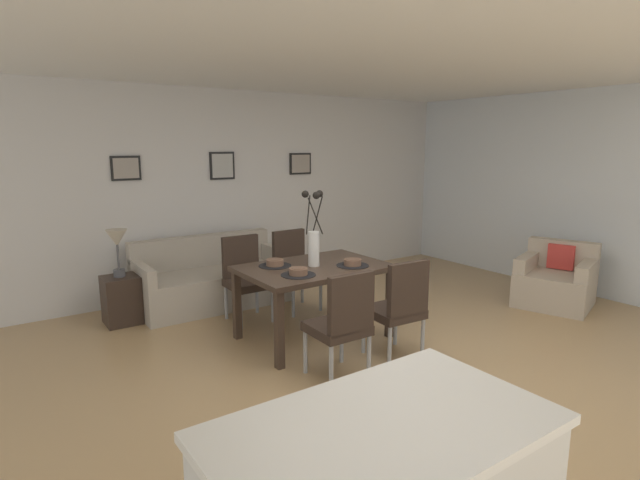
% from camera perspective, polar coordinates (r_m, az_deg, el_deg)
% --- Properties ---
extents(ground_plane, '(9.00, 9.00, 0.00)m').
position_cam_1_polar(ground_plane, '(4.42, 8.87, -14.88)').
color(ground_plane, tan).
extents(back_wall_panel, '(9.00, 0.10, 2.60)m').
position_cam_1_polar(back_wall_panel, '(6.74, -10.28, 5.49)').
color(back_wall_panel, silver).
rests_on(back_wall_panel, ground).
extents(side_window_wall, '(0.10, 6.30, 2.60)m').
position_cam_1_polar(side_window_wall, '(7.24, 28.37, 4.73)').
color(side_window_wall, white).
rests_on(side_window_wall, ground).
extents(ceiling_panel, '(9.00, 7.20, 0.08)m').
position_cam_1_polar(ceiling_panel, '(4.34, 6.07, 20.47)').
color(ceiling_panel, white).
extents(dining_table, '(1.40, 0.95, 0.74)m').
position_cam_1_polar(dining_table, '(4.92, -0.71, -3.95)').
color(dining_table, '#3D2D23').
rests_on(dining_table, ground).
extents(dining_chair_near_left, '(0.45, 0.45, 0.92)m').
position_cam_1_polar(dining_chair_near_left, '(4.10, 2.59, -9.13)').
color(dining_chair_near_left, '#33261E').
rests_on(dining_chair_near_left, ground).
extents(dining_chair_near_right, '(0.45, 0.45, 0.92)m').
position_cam_1_polar(dining_chair_near_right, '(5.55, -8.52, -3.86)').
color(dining_chair_near_right, '#33261E').
rests_on(dining_chair_near_right, ground).
extents(dining_chair_far_left, '(0.47, 0.47, 0.92)m').
position_cam_1_polar(dining_chair_far_left, '(4.53, 9.03, -7.28)').
color(dining_chair_far_left, '#33261E').
rests_on(dining_chair_far_left, ground).
extents(dining_chair_far_right, '(0.45, 0.45, 0.92)m').
position_cam_1_polar(dining_chair_far_right, '(5.86, -2.98, -2.97)').
color(dining_chair_far_right, '#33261E').
rests_on(dining_chair_far_right, ground).
extents(centerpiece_vase, '(0.21, 0.23, 0.73)m').
position_cam_1_polar(centerpiece_vase, '(4.84, -0.72, 0.30)').
color(centerpiece_vase, white).
rests_on(centerpiece_vase, dining_table).
extents(placemat_near_left, '(0.32, 0.32, 0.01)m').
position_cam_1_polar(placemat_near_left, '(4.56, -2.48, -3.99)').
color(placemat_near_left, black).
rests_on(placemat_near_left, dining_table).
extents(bowl_near_left, '(0.17, 0.17, 0.07)m').
position_cam_1_polar(bowl_near_left, '(4.55, -2.49, -3.54)').
color(bowl_near_left, brown).
rests_on(bowl_near_left, dining_table).
extents(placemat_near_right, '(0.32, 0.32, 0.01)m').
position_cam_1_polar(placemat_near_right, '(4.91, -5.16, -2.93)').
color(placemat_near_right, black).
rests_on(placemat_near_right, dining_table).
extents(bowl_near_right, '(0.17, 0.17, 0.07)m').
position_cam_1_polar(bowl_near_right, '(4.90, -5.17, -2.51)').
color(bowl_near_right, brown).
rests_on(bowl_near_right, dining_table).
extents(placemat_far_left, '(0.32, 0.32, 0.01)m').
position_cam_1_polar(placemat_far_left, '(4.91, 3.74, -2.91)').
color(placemat_far_left, black).
rests_on(placemat_far_left, dining_table).
extents(bowl_far_left, '(0.17, 0.17, 0.07)m').
position_cam_1_polar(bowl_far_left, '(4.90, 3.75, -2.49)').
color(bowl_far_left, brown).
rests_on(bowl_far_left, dining_table).
extents(sofa, '(1.78, 0.84, 0.80)m').
position_cam_1_polar(sofa, '(6.21, -12.20, -4.60)').
color(sofa, '#B2A899').
rests_on(sofa, ground).
extents(side_table, '(0.36, 0.36, 0.52)m').
position_cam_1_polar(side_table, '(5.83, -21.70, -6.37)').
color(side_table, '#33261E').
rests_on(side_table, ground).
extents(table_lamp, '(0.22, 0.22, 0.51)m').
position_cam_1_polar(table_lamp, '(5.69, -22.15, -0.25)').
color(table_lamp, '#4C4C51').
rests_on(table_lamp, side_table).
extents(armchair, '(1.01, 1.01, 0.75)m').
position_cam_1_polar(armchair, '(6.67, 25.29, -4.31)').
color(armchair, '#B7A893').
rests_on(armchair, ground).
extents(framed_picture_left, '(0.33, 0.03, 0.28)m').
position_cam_1_polar(framed_picture_left, '(6.22, -21.27, 7.64)').
color(framed_picture_left, black).
extents(framed_picture_center, '(0.33, 0.03, 0.35)m').
position_cam_1_polar(framed_picture_center, '(6.60, -11.09, 8.32)').
color(framed_picture_center, black).
extents(framed_picture_right, '(0.35, 0.03, 0.30)m').
position_cam_1_polar(framed_picture_right, '(7.17, -2.25, 8.70)').
color(framed_picture_right, black).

